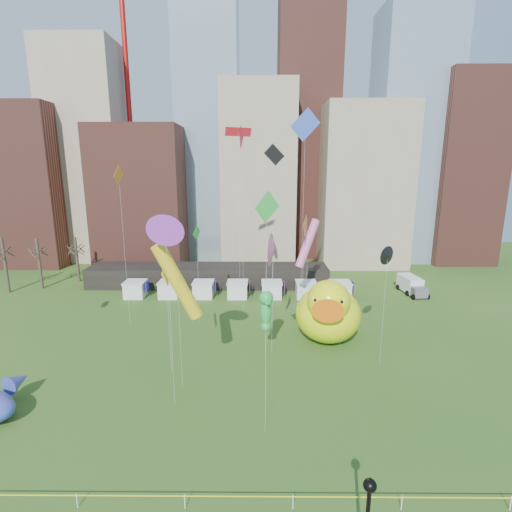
{
  "coord_description": "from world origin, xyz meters",
  "views": [
    {
      "loc": [
        4.07,
        -17.71,
        18.46
      ],
      "look_at": [
        3.88,
        10.61,
        12.0
      ],
      "focal_mm": 27.0,
      "sensor_mm": 36.0,
      "label": 1
    }
  ],
  "objects_px": {
    "big_duck": "(328,311)",
    "small_duck": "(322,312)",
    "box_truck": "(411,285)",
    "seahorse_purple": "(342,311)",
    "seahorse_green": "(266,308)"
  },
  "relations": [
    {
      "from": "big_duck",
      "to": "small_duck",
      "type": "bearing_deg",
      "value": 99.07
    },
    {
      "from": "box_truck",
      "to": "big_duck",
      "type": "bearing_deg",
      "value": -139.48
    },
    {
      "from": "small_duck",
      "to": "seahorse_purple",
      "type": "distance_m",
      "value": 6.65
    },
    {
      "from": "big_duck",
      "to": "box_truck",
      "type": "xyz_separation_m",
      "value": [
        15.55,
        16.63,
        -2.16
      ]
    },
    {
      "from": "big_duck",
      "to": "seahorse_green",
      "type": "bearing_deg",
      "value": -143.67
    },
    {
      "from": "small_duck",
      "to": "box_truck",
      "type": "distance_m",
      "value": 19.26
    },
    {
      "from": "big_duck",
      "to": "box_truck",
      "type": "relative_size",
      "value": 1.71
    },
    {
      "from": "big_duck",
      "to": "seahorse_purple",
      "type": "bearing_deg",
      "value": -29.38
    },
    {
      "from": "seahorse_green",
      "to": "box_truck",
      "type": "distance_m",
      "value": 30.09
    },
    {
      "from": "small_duck",
      "to": "seahorse_purple",
      "type": "xyz_separation_m",
      "value": [
        1.05,
        -6.09,
        2.47
      ]
    },
    {
      "from": "seahorse_green",
      "to": "seahorse_purple",
      "type": "bearing_deg",
      "value": 7.26
    },
    {
      "from": "box_truck",
      "to": "small_duck",
      "type": "bearing_deg",
      "value": -149.4
    },
    {
      "from": "seahorse_green",
      "to": "seahorse_purple",
      "type": "relative_size",
      "value": 1.25
    },
    {
      "from": "small_duck",
      "to": "seahorse_purple",
      "type": "height_order",
      "value": "seahorse_purple"
    },
    {
      "from": "big_duck",
      "to": "box_truck",
      "type": "distance_m",
      "value": 22.88
    }
  ]
}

